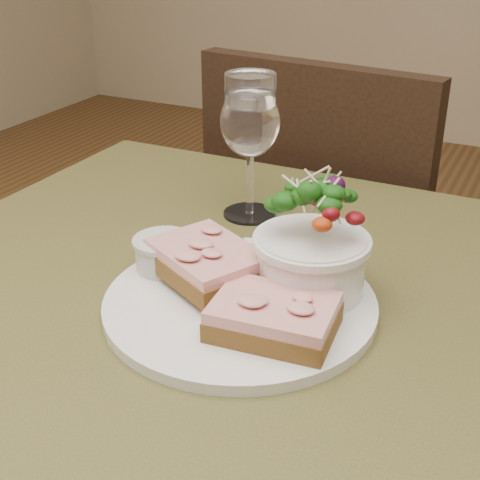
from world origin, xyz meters
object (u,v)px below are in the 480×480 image
at_px(salad_bowl, 312,239).
at_px(wine_glass, 250,126).
at_px(ramekin, 164,252).
at_px(dinner_plate, 240,303).
at_px(cafe_table, 219,376).
at_px(sandwich_front, 274,317).
at_px(chair_far, 338,332).
at_px(sandwich_back, 207,262).

bearing_deg(salad_bowl, wine_glass, 131.89).
bearing_deg(wine_glass, ramekin, -93.76).
distance_m(dinner_plate, salad_bowl, 0.10).
bearing_deg(salad_bowl, cafe_table, -153.50).
xyz_separation_m(sandwich_front, wine_glass, (-0.15, 0.25, 0.10)).
distance_m(sandwich_front, ramekin, 0.17).
height_order(chair_far, salad_bowl, chair_far).
bearing_deg(sandwich_back, dinner_plate, 9.05).
bearing_deg(chair_far, cafe_table, 102.08).
height_order(dinner_plate, sandwich_front, sandwich_front).
distance_m(sandwich_front, salad_bowl, 0.10).
distance_m(chair_far, dinner_plate, 0.80).
relative_size(chair_far, ramekin, 14.46).
distance_m(dinner_plate, sandwich_back, 0.06).
bearing_deg(chair_far, ramekin, 95.38).
xyz_separation_m(cafe_table, wine_glass, (-0.06, 0.21, 0.22)).
bearing_deg(salad_bowl, dinner_plate, -139.66).
bearing_deg(salad_bowl, sandwich_front, -91.80).
bearing_deg(sandwich_back, wine_glass, 129.96).
xyz_separation_m(chair_far, wine_glass, (-0.01, -0.44, 0.58)).
bearing_deg(sandwich_front, dinner_plate, 139.20).
relative_size(cafe_table, salad_bowl, 6.30).
height_order(chair_far, dinner_plate, chair_far).
height_order(sandwich_front, salad_bowl, salad_bowl).
bearing_deg(ramekin, salad_bowl, 9.58).
distance_m(ramekin, salad_bowl, 0.17).
relative_size(sandwich_back, ramekin, 2.33).
xyz_separation_m(chair_far, dinner_plate, (0.08, -0.65, 0.46)).
height_order(chair_far, ramekin, chair_far).
xyz_separation_m(cafe_table, chair_far, (-0.06, 0.65, -0.36)).
xyz_separation_m(cafe_table, ramekin, (-0.08, 0.02, 0.13)).
bearing_deg(ramekin, chair_far, 88.24).
height_order(chair_far, sandwich_back, chair_far).
xyz_separation_m(sandwich_front, sandwich_back, (-0.10, 0.05, 0.01)).
xyz_separation_m(chair_far, sandwich_back, (0.04, -0.64, 0.49)).
relative_size(chair_far, wine_glass, 5.14).
bearing_deg(sandwich_back, sandwich_front, -0.93).
height_order(sandwich_front, ramekin, ramekin).
height_order(chair_far, wine_glass, wine_glass).
xyz_separation_m(sandwich_back, ramekin, (-0.06, 0.01, -0.00)).
distance_m(cafe_table, wine_glass, 0.31).
distance_m(salad_bowl, wine_glass, 0.23).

